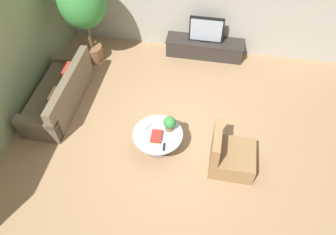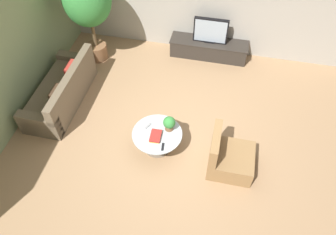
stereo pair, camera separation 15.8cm
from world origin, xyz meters
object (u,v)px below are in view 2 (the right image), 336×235
(television, at_px, (211,31))
(potted_plant_tabletop, at_px, (169,123))
(coffee_table, at_px, (157,138))
(potted_palm_tall, at_px, (87,3))
(armchair_wicker, at_px, (228,158))
(couch_by_wall, at_px, (62,92))
(media_console, at_px, (209,48))

(television, bearing_deg, potted_plant_tabletop, -97.55)
(coffee_table, xyz_separation_m, potted_palm_tall, (-2.09, 2.36, 1.19))
(armchair_wicker, height_order, potted_plant_tabletop, armchair_wicker)
(coffee_table, bearing_deg, television, 79.17)
(potted_palm_tall, bearing_deg, television, 13.59)
(couch_by_wall, relative_size, potted_palm_tall, 0.95)
(television, bearing_deg, media_console, 90.00)
(couch_by_wall, height_order, armchair_wicker, armchair_wicker)
(television, relative_size, coffee_table, 0.86)
(television, height_order, potted_palm_tall, potted_palm_tall)
(media_console, relative_size, coffee_table, 2.01)
(media_console, height_order, television, television)
(media_console, xyz_separation_m, coffee_table, (-0.57, -3.01, 0.08))
(coffee_table, relative_size, couch_by_wall, 0.45)
(armchair_wicker, bearing_deg, television, 14.02)
(couch_by_wall, height_order, potted_palm_tall, potted_palm_tall)
(media_console, relative_size, television, 2.34)
(couch_by_wall, distance_m, potted_palm_tall, 2.01)
(coffee_table, relative_size, potted_palm_tall, 0.43)
(potted_palm_tall, bearing_deg, media_console, 13.63)
(television, relative_size, couch_by_wall, 0.39)
(television, bearing_deg, couch_by_wall, -142.06)
(coffee_table, height_order, armchair_wicker, armchair_wicker)
(coffee_table, height_order, couch_by_wall, couch_by_wall)
(coffee_table, bearing_deg, couch_by_wall, 161.37)
(coffee_table, relative_size, armchair_wicker, 1.09)
(coffee_table, bearing_deg, potted_plant_tabletop, 38.25)
(television, bearing_deg, potted_palm_tall, -166.41)
(potted_plant_tabletop, bearing_deg, couch_by_wall, 166.08)
(media_console, xyz_separation_m, potted_palm_tall, (-2.67, -0.65, 1.27))
(potted_plant_tabletop, bearing_deg, television, 82.45)
(media_console, distance_m, armchair_wicker, 3.25)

